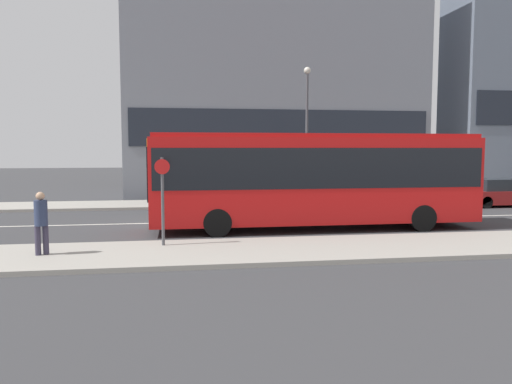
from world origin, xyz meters
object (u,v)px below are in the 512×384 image
(city_bus, at_px, (314,175))
(parked_car_0, at_px, (410,195))
(street_lamp, at_px, (307,121))
(parked_car_1, at_px, (498,193))
(bus_stop_sign, at_px, (163,194))
(pedestrian_near_stop, at_px, (41,219))

(city_bus, height_order, parked_car_0, city_bus)
(city_bus, relative_size, parked_car_0, 2.80)
(street_lamp, bearing_deg, parked_car_1, -11.89)
(city_bus, distance_m, bus_stop_sign, 6.23)
(parked_car_1, bearing_deg, parked_car_0, 179.14)
(bus_stop_sign, bearing_deg, pedestrian_near_stop, -165.17)
(pedestrian_near_stop, bearing_deg, city_bus, -1.18)
(parked_car_0, bearing_deg, bus_stop_sign, -143.75)
(parked_car_0, bearing_deg, city_bus, -138.93)
(parked_car_1, xyz_separation_m, bus_stop_sign, (-16.79, -8.70, 0.98))
(parked_car_1, relative_size, pedestrian_near_stop, 2.37)
(parked_car_1, height_order, pedestrian_near_stop, pedestrian_near_stop)
(parked_car_0, height_order, parked_car_1, parked_car_1)
(city_bus, relative_size, bus_stop_sign, 4.62)
(city_bus, height_order, pedestrian_near_stop, city_bus)
(city_bus, height_order, parked_car_1, city_bus)
(pedestrian_near_stop, bearing_deg, street_lamp, 22.77)
(city_bus, xyz_separation_m, pedestrian_near_stop, (-8.58, -3.90, -0.92))
(street_lamp, bearing_deg, pedestrian_near_stop, -131.60)
(parked_car_0, height_order, pedestrian_near_stop, pedestrian_near_stop)
(city_bus, relative_size, street_lamp, 1.70)
(pedestrian_near_stop, distance_m, bus_stop_sign, 3.33)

